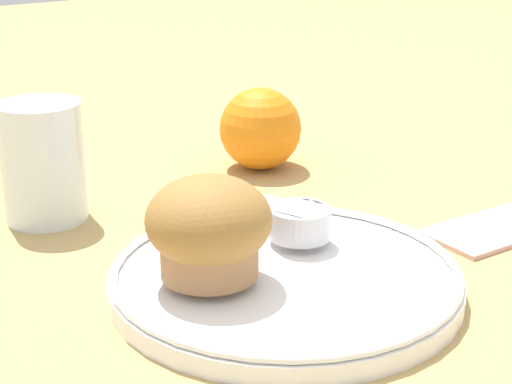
{
  "coord_description": "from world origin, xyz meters",
  "views": [
    {
      "loc": [
        -0.34,
        -0.47,
        0.27
      ],
      "look_at": [
        -0.01,
        0.03,
        0.06
      ],
      "focal_mm": 60.0,
      "sensor_mm": 36.0,
      "label": 1
    }
  ],
  "objects": [
    {
      "name": "juice_glass",
      "position": [
        -0.11,
        0.2,
        0.05
      ],
      "size": [
        0.07,
        0.07,
        0.1
      ],
      "color": "silver",
      "rests_on": "ground_plane"
    },
    {
      "name": "cream_ramekin",
      "position": [
        0.02,
        0.01,
        0.03
      ],
      "size": [
        0.05,
        0.05,
        0.02
      ],
      "color": "silver",
      "rests_on": "plate"
    },
    {
      "name": "butter_knife",
      "position": [
        -0.02,
        0.04,
        0.02
      ],
      "size": [
        0.14,
        0.1,
        0.0
      ],
      "rotation": [
        0.0,
        0.0,
        0.57
      ],
      "color": "silver",
      "rests_on": "plate"
    },
    {
      "name": "muffin",
      "position": [
        -0.07,
        -0.01,
        0.05
      ],
      "size": [
        0.09,
        0.09,
        0.07
      ],
      "color": "#9E7047",
      "rests_on": "plate"
    },
    {
      "name": "berry_pair",
      "position": [
        -0.05,
        0.02,
        0.03
      ],
      "size": [
        0.03,
        0.02,
        0.02
      ],
      "color": "#4C194C",
      "rests_on": "plate"
    },
    {
      "name": "ground_plane",
      "position": [
        0.0,
        0.0,
        0.0
      ],
      "size": [
        3.0,
        3.0,
        0.0
      ],
      "primitive_type": "plane",
      "color": "tan"
    },
    {
      "name": "plate",
      "position": [
        -0.02,
        -0.03,
        0.01
      ],
      "size": [
        0.25,
        0.25,
        0.02
      ],
      "color": "white",
      "rests_on": "ground_plane"
    },
    {
      "name": "orange_fruit",
      "position": [
        0.12,
        0.21,
        0.04
      ],
      "size": [
        0.08,
        0.08,
        0.08
      ],
      "color": "orange",
      "rests_on": "ground_plane"
    },
    {
      "name": "folded_napkin",
      "position": [
        0.19,
        -0.04,
        0.0
      ],
      "size": [
        0.11,
        0.06,
        0.01
      ],
      "color": "#D19E93",
      "rests_on": "ground_plane"
    }
  ]
}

